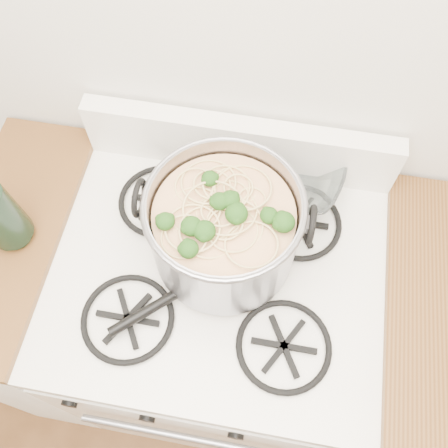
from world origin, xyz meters
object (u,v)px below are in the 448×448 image
spatula (213,272)px  glass_bowl (290,175)px  gas_range (219,328)px  stock_pot (224,229)px

spatula → glass_bowl: glass_bowl is taller
gas_range → spatula: spatula is taller
stock_pot → glass_bowl: stock_pot is taller
gas_range → spatula: (-0.01, -0.02, 0.50)m
spatula → stock_pot: bearing=125.6°
stock_pot → gas_range: bearing=-99.1°
gas_range → glass_bowl: size_ratio=8.93×
gas_range → spatula: bearing=-109.6°
gas_range → spatula: 0.50m
spatula → glass_bowl: bearing=111.7°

